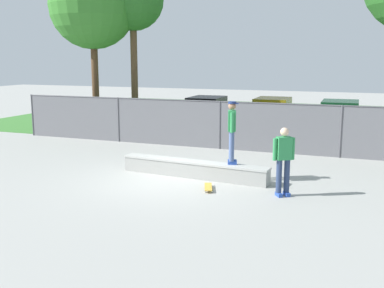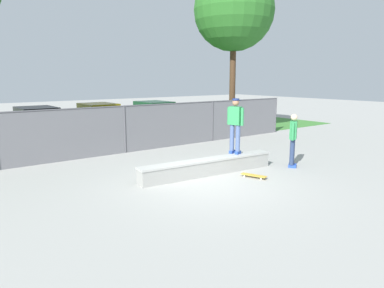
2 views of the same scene
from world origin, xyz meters
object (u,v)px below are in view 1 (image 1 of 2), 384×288
Objects in this scene: skateboarder at (232,129)px; tree_near_right at (133,1)px; car_black at (207,113)px; tree_near_left at (92,6)px; concrete_ledge at (194,169)px; skateboard at (208,187)px; car_yellow at (273,114)px; car_green at (340,118)px; bystander at (284,159)px.

skateboarder is 0.24× the size of tree_near_right.
tree_near_left is at bearing -141.85° from car_black.
concrete_ledge reaches higher than skateboard.
car_yellow is at bearing 94.33° from skateboarder.
car_yellow is at bearing 172.46° from car_green.
tree_near_right is at bearing 29.98° from tree_near_left.
tree_near_right is 1.82× the size of car_yellow.
car_yellow is (0.42, 9.95, 0.58)m from concrete_ledge.
tree_near_right reaches higher than concrete_ledge.
concrete_ledge is 0.60× the size of tree_near_left.
skateboarder is 1.01× the size of bystander.
bystander is at bearing -31.25° from skateboarder.
skateboard is at bearing -52.53° from concrete_ledge.
skateboarder is 0.43× the size of car_black.
car_black is 3.30m from car_yellow.
skateboard is 11.18m from car_black.
tree_near_left reaches higher than concrete_ledge.
car_yellow is (-0.44, 11.08, 0.77)m from skateboard.
tree_near_left is (-8.40, 5.89, 4.40)m from skateboarder.
bystander is (2.88, -0.98, 0.75)m from concrete_ledge.
car_black is at bearing 38.15° from tree_near_left.
skateboarder is at bearing 2.76° from concrete_ledge.
bystander reaches higher than skateboard.
car_black is (-3.69, 10.52, 0.77)m from skateboard.
skateboard is 2.23m from bystander.
car_yellow is (6.06, 3.09, -5.35)m from tree_near_right.
bystander reaches higher than car_yellow.
bystander is (2.02, 0.15, 0.94)m from skateboard.
car_green is (10.86, 3.58, -5.10)m from tree_near_left.
tree_near_left is (-7.22, 5.95, 5.68)m from concrete_ledge.
tree_near_right is at bearing 129.38° from concrete_ledge.
car_black is at bearing 109.35° from skateboard.
tree_near_right is at bearing -137.90° from car_black.
car_yellow and car_green have the same top height.
tree_near_right is 11.03m from car_green.
car_green is (2.77, 10.65, 0.77)m from skateboard.
car_yellow is 2.33× the size of bystander.
tree_near_left is 4.37× the size of bystander.
skateboarder is 2.24× the size of skateboard.
tree_near_left is 12.52m from car_green.
bystander is at bearing -77.35° from car_yellow.
concrete_ledge is at bearing -177.24° from skateboarder.
tree_near_right is (-6.81, 6.81, 4.65)m from skateboarder.
car_yellow is at bearing 27.63° from tree_near_left.
car_black is 11.84m from bystander.
tree_near_left reaches higher than car_yellow.
tree_near_left reaches higher than tree_near_right.
car_black is at bearing 118.83° from bystander.
car_green reaches higher than concrete_ledge.
car_black is at bearing -170.35° from car_yellow.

